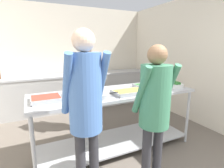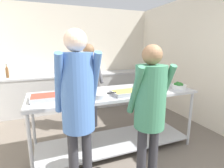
{
  "view_description": "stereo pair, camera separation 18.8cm",
  "coord_description": "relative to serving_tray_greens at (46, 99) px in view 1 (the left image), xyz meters",
  "views": [
    {
      "loc": [
        -1.13,
        -0.62,
        1.61
      ],
      "look_at": [
        0.01,
        1.78,
        1.04
      ],
      "focal_mm": 28.0,
      "sensor_mm": 36.0,
      "label": 1
    },
    {
      "loc": [
        -0.96,
        -0.69,
        1.61
      ],
      "look_at": [
        0.01,
        1.78,
        1.04
      ],
      "focal_mm": 28.0,
      "sensor_mm": 36.0,
      "label": 2
    }
  ],
  "objects": [
    {
      "name": "broccoli_bowl",
      "position": [
        2.04,
        -0.17,
        0.02
      ],
      "size": [
        0.22,
        0.22,
        0.11
      ],
      "color": "silver",
      "rests_on": "serving_counter"
    },
    {
      "name": "wall_right",
      "position": [
        3.02,
        0.45,
        0.36
      ],
      "size": [
        0.06,
        4.32,
        2.65
      ],
      "color": "beige",
      "rests_on": "ground_plane"
    },
    {
      "name": "serving_tray_vegetables",
      "position": [
        1.64,
        0.05,
        0.0
      ],
      "size": [
        0.5,
        0.28,
        0.05
      ],
      "color": "#ADAFB5",
      "rests_on": "serving_counter"
    },
    {
      "name": "serving_tray_roast",
      "position": [
        1.12,
        -0.17,
        0.0
      ],
      "size": [
        0.47,
        0.29,
        0.05
      ],
      "color": "#ADAFB5",
      "rests_on": "serving_counter"
    },
    {
      "name": "guest_serving_left",
      "position": [
        0.3,
        -0.73,
        0.15
      ],
      "size": [
        0.41,
        0.34,
        1.77
      ],
      "color": "#2D2D33",
      "rests_on": "ground_plane"
    },
    {
      "name": "wall_rear",
      "position": [
        0.97,
        2.55,
        0.36
      ],
      "size": [
        4.15,
        0.06,
        2.65
      ],
      "color": "beige",
      "rests_on": "ground_plane"
    },
    {
      "name": "cook_behind_counter",
      "position": [
        0.82,
        0.89,
        0.05
      ],
      "size": [
        0.54,
        0.42,
        1.66
      ],
      "color": "#2D2D33",
      "rests_on": "ground_plane"
    },
    {
      "name": "plate_stack",
      "position": [
        0.33,
        0.1,
        0.01
      ],
      "size": [
        0.23,
        0.23,
        0.07
      ],
      "color": "white",
      "rests_on": "serving_counter"
    },
    {
      "name": "sauce_pan",
      "position": [
        0.67,
        -0.2,
        0.01
      ],
      "size": [
        0.37,
        0.23,
        0.06
      ],
      "color": "#ADAFB5",
      "rests_on": "serving_counter"
    },
    {
      "name": "serving_tray_greens",
      "position": [
        0.0,
        0.0,
        0.0
      ],
      "size": [
        0.36,
        0.33,
        0.05
      ],
      "color": "#ADAFB5",
      "rests_on": "serving_counter"
    },
    {
      "name": "guest_serving_right",
      "position": [
        1.05,
        -0.82,
        0.05
      ],
      "size": [
        0.44,
        0.33,
        1.63
      ],
      "color": "#2D2D33",
      "rests_on": "ground_plane"
    },
    {
      "name": "back_counter",
      "position": [
        0.98,
        2.18,
        -0.51
      ],
      "size": [
        3.99,
        0.65,
        0.91
      ],
      "color": "#A8A8A8",
      "rests_on": "ground_plane"
    },
    {
      "name": "serving_counter",
      "position": [
        0.99,
        0.03,
        -0.33
      ],
      "size": [
        2.47,
        0.82,
        0.94
      ],
      "color": "#ADAFB5",
      "rests_on": "ground_plane"
    }
  ]
}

